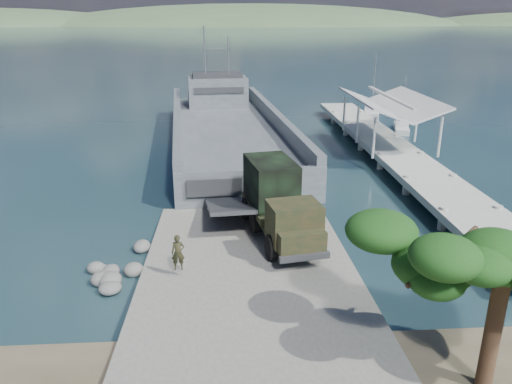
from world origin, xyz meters
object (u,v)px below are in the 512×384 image
at_px(landing_craft, 227,136).
at_px(sailboat_near, 401,128).
at_px(pier, 390,141).
at_px(soldier, 179,260).
at_px(military_truck, 278,201).
at_px(sailboat_far, 372,113).
at_px(overhang_tree, 484,260).

xyz_separation_m(landing_craft, sailboat_near, (18.51, 5.01, -0.62)).
xyz_separation_m(pier, soldier, (-16.21, -20.25, -0.27)).
distance_m(pier, military_truck, 19.38).
distance_m(military_truck, sailboat_far, 38.08).
bearing_deg(sailboat_far, military_truck, -95.74).
distance_m(pier, sailboat_far, 19.54).
distance_m(pier, overhang_tree, 28.38).
bearing_deg(pier, sailboat_far, 78.32).
distance_m(landing_craft, overhang_tree, 34.12).
bearing_deg(overhang_tree, sailboat_far, 77.64).
xyz_separation_m(soldier, sailboat_near, (20.94, 30.81, -1.02)).
distance_m(pier, landing_craft, 14.88).
bearing_deg(military_truck, soldier, -148.15).
bearing_deg(pier, overhang_tree, -102.83).
distance_m(military_truck, overhang_tree, 12.98).
distance_m(soldier, sailboat_far, 44.22).
relative_size(pier, overhang_tree, 6.71).
height_order(sailboat_near, sailboat_far, sailboat_far).
xyz_separation_m(pier, landing_craft, (-13.78, 5.56, -0.66)).
relative_size(landing_craft, military_truck, 4.68).
height_order(landing_craft, overhang_tree, landing_craft).
height_order(military_truck, overhang_tree, overhang_tree).
height_order(soldier, overhang_tree, overhang_tree).
bearing_deg(military_truck, sailboat_near, 48.44).
distance_m(military_truck, sailboat_near, 30.87).
bearing_deg(sailboat_far, soldier, -99.30).
height_order(pier, landing_craft, landing_craft).
relative_size(landing_craft, overhang_tree, 5.96).
xyz_separation_m(pier, sailboat_far, (3.95, 19.10, -1.20)).
distance_m(landing_craft, sailboat_near, 19.19).
distance_m(pier, sailboat_near, 11.65).
relative_size(pier, sailboat_near, 7.55).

